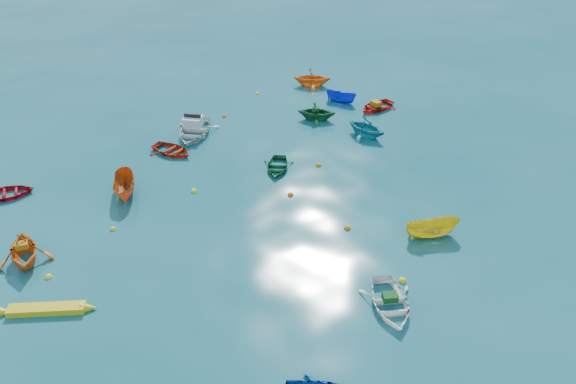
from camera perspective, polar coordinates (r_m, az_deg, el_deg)
ground at (r=28.48m, az=5.80°, el=-5.16°), size 160.00×160.00×0.00m
dinghy_white_near at (r=25.33m, az=10.28°, el=-11.43°), size 3.66×4.03×0.68m
dinghy_orange_w at (r=30.01m, az=-25.02°, el=-6.38°), size 3.14×3.46×1.58m
sampan_yellow_mid at (r=29.69m, az=14.29°, el=-4.37°), size 3.00×2.14×1.09m
dinghy_green_e at (r=34.39m, az=-1.11°, el=2.34°), size 3.18×3.26×0.55m
dinghy_cyan_se at (r=38.64m, az=7.88°, el=5.68°), size 3.05×3.35×1.51m
dinghy_red_nw at (r=35.56m, az=-26.56°, el=-0.39°), size 3.30×2.72×0.60m
sampan_orange_n at (r=33.31m, az=-16.10°, el=-0.19°), size 2.29×3.32×1.20m
dinghy_green_n at (r=40.61m, az=2.90°, el=7.37°), size 3.52×3.52×1.41m
dinghy_red_ne at (r=42.71m, az=8.94°, el=8.34°), size 3.15×2.36×0.62m
sampan_blue_far at (r=43.58m, az=5.38°, el=9.11°), size 1.94×2.58×0.94m
dinghy_red_far at (r=36.91m, az=-11.69°, el=3.90°), size 3.06×3.48×0.60m
dinghy_orange_far at (r=46.39m, az=2.44°, el=10.74°), size 3.90×3.85×1.56m
kayak_yellow at (r=26.84m, az=-23.25°, el=-11.10°), size 3.71×2.56×0.40m
motorboat_white at (r=38.95m, az=-9.50°, el=5.77°), size 4.94×4.98×1.45m
tarp_green_a at (r=25.06m, az=10.33°, el=-10.46°), size 0.80×0.74×0.31m
tarp_orange_a at (r=29.52m, az=-25.44°, el=-4.91°), size 0.64×0.54×0.28m
tarp_green_b at (r=40.26m, az=2.79°, el=8.46°), size 0.71×0.72×0.28m
tarp_orange_b at (r=42.44m, az=8.90°, el=8.90°), size 0.59×0.75×0.34m
buoy_ye_a at (r=26.68m, az=11.54°, el=-8.88°), size 0.37×0.37×0.37m
buoy_or_b at (r=29.46m, az=6.05°, el=-3.71°), size 0.37×0.37×0.37m
buoy_ye_b at (r=28.61m, az=-23.14°, el=-7.97°), size 0.33×0.33×0.33m
buoy_or_c at (r=31.90m, az=0.26°, el=-0.33°), size 0.35×0.35×0.35m
buoy_ye_c at (r=32.68m, az=-9.54°, el=0.06°), size 0.36×0.36×0.36m
buoy_or_d at (r=34.80m, az=3.12°, el=2.70°), size 0.37×0.37×0.37m
buoy_ye_d at (r=30.61m, az=-17.33°, el=-3.66°), size 0.32×0.32×0.32m
buoy_or_e at (r=41.24m, az=-6.50°, el=7.61°), size 0.33×0.33×0.33m
buoy_ye_e at (r=44.81m, az=-3.12°, el=9.90°), size 0.35×0.35×0.35m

